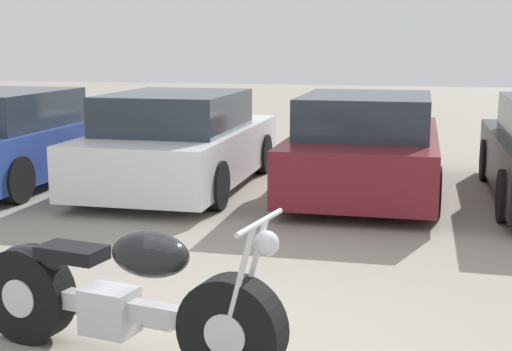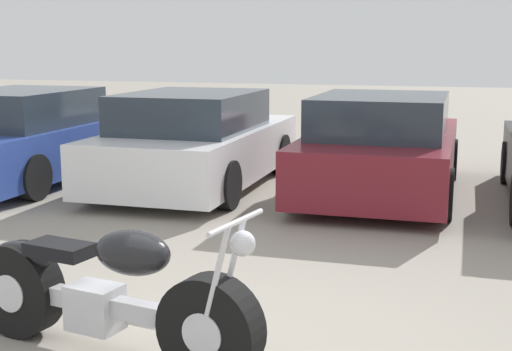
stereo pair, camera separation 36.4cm
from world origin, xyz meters
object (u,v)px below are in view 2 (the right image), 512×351
at_px(motorcycle, 105,294).
at_px(parked_car_blue, 29,138).
at_px(parked_car_maroon, 382,148).
at_px(parked_car_white, 197,142).

distance_m(motorcycle, parked_car_blue, 6.50).
relative_size(parked_car_blue, parked_car_maroon, 1.00).
height_order(parked_car_blue, parked_car_white, same).
xyz_separation_m(parked_car_blue, parked_car_white, (2.56, 0.24, 0.00)).
xyz_separation_m(motorcycle, parked_car_white, (-1.45, 5.36, 0.21)).
bearing_deg(parked_car_white, motorcycle, -74.90).
bearing_deg(motorcycle, parked_car_maroon, 78.75).
xyz_separation_m(motorcycle, parked_car_maroon, (1.11, 5.58, 0.21)).
bearing_deg(parked_car_blue, parked_car_maroon, 5.09).
bearing_deg(parked_car_white, parked_car_blue, -174.66).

